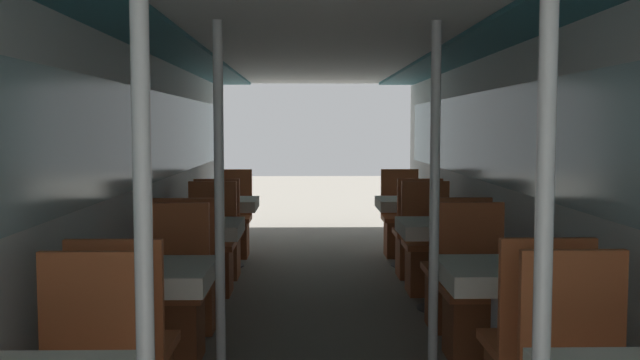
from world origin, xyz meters
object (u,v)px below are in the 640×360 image
object	(u,v)px
support_pole_left_1	(219,210)
dining_table_right_1	(501,284)
chair_right_near_3	(417,247)
chair_right_far_2	(428,260)
chair_left_far_3	(232,231)
chair_right_near_2	(455,289)
support_pole_left_0	(144,283)
chair_right_far_3	(401,230)
dining_table_right_3	(409,209)
chair_left_near_3	(220,248)
dining_table_left_1	(152,285)
chair_right_far_1	(476,312)
support_pole_right_1	(434,210)
chair_left_near_2	(189,290)
chair_left_far_2	(211,260)
dining_table_left_3	(226,209)
chair_left_far_1	(172,314)
dining_table_right_2	(440,235)
support_pole_right_0	(543,281)
dining_table_left_2	(201,235)

from	to	relation	value
support_pole_left_1	dining_table_right_1	distance (m)	1.62
chair_right_near_3	chair_right_far_2	bearing A→B (deg)	-90.00
chair_left_far_3	chair_right_far_2	xyz separation A→B (m)	(1.94, -1.81, 0.00)
dining_table_right_1	chair_right_near_3	distance (m)	3.06
chair_left_far_3	chair_right_near_2	world-z (taller)	same
support_pole_left_0	chair_right_far_3	bearing A→B (deg)	75.44
dining_table_right_3	chair_right_far_3	distance (m)	0.66
support_pole_left_0	chair_left_near_3	size ratio (longest dim) A/B	2.08
chair_left_far_3	dining_table_right_3	xyz separation A→B (m)	(1.94, -0.58, 0.32)
support_pole_left_0	chair_right_far_2	world-z (taller)	support_pole_left_0
dining_table_left_1	support_pole_left_1	xyz separation A→B (m)	(0.38, 0.00, 0.42)
chair_right_far_1	chair_right_near_2	bearing A→B (deg)	-90.00
chair_left_near_3	dining_table_right_3	world-z (taller)	chair_left_near_3
support_pole_right_1	chair_right_far_2	size ratio (longest dim) A/B	2.08
dining_table_left_1	support_pole_left_1	world-z (taller)	support_pole_left_1
support_pole_right_1	dining_table_left_1	bearing A→B (deg)	180.00
chair_left_far_3	chair_right_far_1	world-z (taller)	same
chair_left_near_2	chair_left_far_2	world-z (taller)	same
dining_table_right_3	chair_right_near_3	distance (m)	0.66
dining_table_right_3	dining_table_left_3	bearing A→B (deg)	180.00
support_pole_left_0	chair_left_far_2	size ratio (longest dim) A/B	2.08
dining_table_left_1	chair_right_near_2	xyz separation A→B (m)	(1.94, 1.23, -0.32)
chair_left_far_1	dining_table_right_2	world-z (taller)	chair_left_far_1
support_pole_left_0	chair_left_far_1	size ratio (longest dim) A/B	2.08
chair_left_far_2	dining_table_right_2	distance (m)	2.05
support_pole_left_1	chair_left_near_2	world-z (taller)	support_pole_left_1
dining_table_left_3	chair_left_far_3	bearing A→B (deg)	90.00
chair_left_near_2	chair_right_far_3	size ratio (longest dim) A/B	1.00
support_pole_left_0	dining_table_left_3	bearing A→B (deg)	93.98
chair_left_far_1	chair_right_near_2	size ratio (longest dim) A/B	1.00
chair_left_far_2	chair_left_far_3	bearing A→B (deg)	-90.00
support_pole_right_0	chair_right_far_1	distance (m)	2.53
dining_table_right_1	dining_table_left_2	bearing A→B (deg)	136.98
chair_right_far_1	dining_table_right_2	distance (m)	1.27
chair_left_near_3	chair_right_far_3	bearing A→B (deg)	30.87
chair_right_far_1	chair_left_near_3	bearing A→B (deg)	-51.76
chair_left_far_2	chair_right_far_2	world-z (taller)	same
support_pole_left_0	chair_right_near_2	size ratio (longest dim) A/B	2.08
chair_left_far_3	chair_left_far_1	bearing A→B (deg)	90.00
chair_left_far_1	chair_left_far_3	world-z (taller)	same
chair_left_far_3	dining_table_right_3	bearing A→B (deg)	163.36
dining_table_left_2	chair_right_far_1	bearing A→B (deg)	-32.39
dining_table_right_3	dining_table_right_2	bearing A→B (deg)	-90.00
support_pole_left_0	chair_right_far_1	distance (m)	2.95
chair_left_near_2	chair_left_far_2	size ratio (longest dim) A/B	1.00
chair_left_near_3	support_pole_right_1	distance (m)	3.50
chair_right_far_1	support_pole_left_1	bearing A→B (deg)	20.37
dining_table_left_3	support_pole_right_0	xyz separation A→B (m)	(1.56, -5.43, 0.42)
chair_right_near_2	support_pole_right_0	bearing A→B (deg)	-97.09
dining_table_right_1	chair_right_far_2	size ratio (longest dim) A/B	0.73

